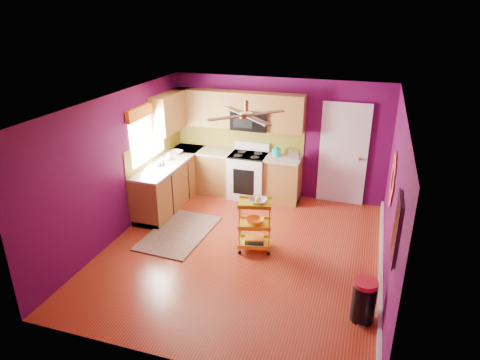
% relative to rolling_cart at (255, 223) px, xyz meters
% --- Properties ---
extents(ground, '(5.00, 5.00, 0.00)m').
position_rel_rolling_cart_xyz_m(ground, '(-0.18, -0.13, -0.50)').
color(ground, maroon).
rests_on(ground, ground).
extents(room_envelope, '(4.54, 5.04, 2.52)m').
position_rel_rolling_cart_xyz_m(room_envelope, '(-0.15, -0.13, 1.13)').
color(room_envelope, '#4F0942').
rests_on(room_envelope, ground).
extents(lower_cabinets, '(2.81, 2.31, 0.94)m').
position_rel_rolling_cart_xyz_m(lower_cabinets, '(-1.53, 1.68, -0.07)').
color(lower_cabinets, brown).
rests_on(lower_cabinets, ground).
extents(electric_range, '(0.76, 0.66, 1.13)m').
position_rel_rolling_cart_xyz_m(electric_range, '(-0.73, 2.04, -0.02)').
color(electric_range, white).
rests_on(electric_range, ground).
extents(upper_cabinetry, '(2.80, 2.30, 1.26)m').
position_rel_rolling_cart_xyz_m(upper_cabinetry, '(-1.42, 2.04, 1.30)').
color(upper_cabinetry, brown).
rests_on(upper_cabinetry, ground).
extents(left_window, '(0.08, 1.35, 1.08)m').
position_rel_rolling_cart_xyz_m(left_window, '(-2.40, 0.92, 1.24)').
color(left_window, white).
rests_on(left_window, ground).
extents(panel_door, '(0.95, 0.11, 2.15)m').
position_rel_rolling_cart_xyz_m(panel_door, '(1.17, 2.34, 0.52)').
color(panel_door, white).
rests_on(panel_door, ground).
extents(right_wall_art, '(0.04, 2.74, 1.04)m').
position_rel_rolling_cart_xyz_m(right_wall_art, '(2.05, -0.47, 0.94)').
color(right_wall_art, black).
rests_on(right_wall_art, ground).
extents(ceiling_fan, '(1.01, 1.01, 0.26)m').
position_rel_rolling_cart_xyz_m(ceiling_fan, '(-0.18, 0.07, 1.79)').
color(ceiling_fan, '#BF8C3F').
rests_on(ceiling_fan, ground).
extents(shag_rug, '(1.08, 1.68, 0.02)m').
position_rel_rolling_cart_xyz_m(shag_rug, '(-1.45, 0.10, -0.49)').
color(shag_rug, black).
rests_on(shag_rug, ground).
extents(rolling_cart, '(0.61, 0.51, 0.97)m').
position_rel_rolling_cart_xyz_m(rolling_cart, '(0.00, 0.00, 0.00)').
color(rolling_cart, gold).
rests_on(rolling_cart, ground).
extents(trash_can, '(0.40, 0.40, 0.59)m').
position_rel_rolling_cart_xyz_m(trash_can, '(1.82, -1.24, -0.20)').
color(trash_can, black).
rests_on(trash_can, ground).
extents(teal_kettle, '(0.18, 0.18, 0.21)m').
position_rel_rolling_cart_xyz_m(teal_kettle, '(-0.16, 2.13, 0.52)').
color(teal_kettle, '#16A79E').
rests_on(teal_kettle, lower_cabinets).
extents(toaster, '(0.22, 0.15, 0.18)m').
position_rel_rolling_cart_xyz_m(toaster, '(0.22, 2.05, 0.53)').
color(toaster, beige).
rests_on(toaster, lower_cabinets).
extents(soap_bottle_a, '(0.08, 0.08, 0.17)m').
position_rel_rolling_cart_xyz_m(soap_bottle_a, '(-2.15, 0.92, 0.53)').
color(soap_bottle_a, '#EA3F72').
rests_on(soap_bottle_a, lower_cabinets).
extents(soap_bottle_b, '(0.13, 0.13, 0.17)m').
position_rel_rolling_cart_xyz_m(soap_bottle_b, '(-2.15, 1.23, 0.53)').
color(soap_bottle_b, white).
rests_on(soap_bottle_b, lower_cabinets).
extents(counter_dish, '(0.26, 0.26, 0.06)m').
position_rel_rolling_cart_xyz_m(counter_dish, '(-2.18, 1.63, 0.47)').
color(counter_dish, white).
rests_on(counter_dish, lower_cabinets).
extents(counter_cup, '(0.12, 0.12, 0.09)m').
position_rel_rolling_cart_xyz_m(counter_cup, '(-2.19, 0.84, 0.49)').
color(counter_cup, white).
rests_on(counter_cup, lower_cabinets).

